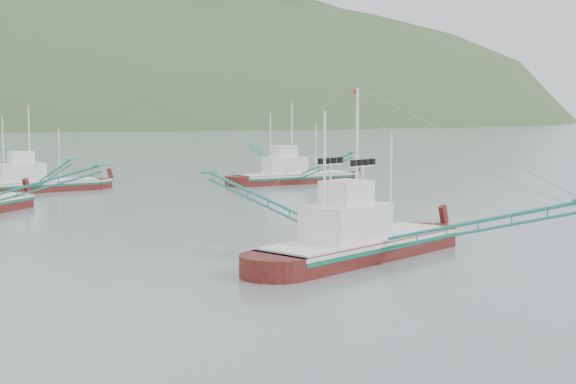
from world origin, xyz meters
TOP-DOWN VIEW (x-y plane):
  - ground at (0.00, 0.00)m, footprint 1200.00×1200.00m
  - main_boat at (0.73, 0.39)m, footprint 13.91×24.09m
  - bg_boat_far at (-1.82, 46.82)m, footprint 12.70×22.78m
  - bg_boat_right at (24.66, 39.27)m, footprint 13.49×23.68m
  - headland_right at (240.00, 430.00)m, footprint 684.00×432.00m

SIDE VIEW (x-z plane):
  - ground at x=0.00m, z-range 0.00..0.00m
  - headland_right at x=240.00m, z-range -153.00..153.00m
  - bg_boat_far at x=-1.82m, z-range -3.34..5.87m
  - bg_boat_right at x=24.66m, z-range -3.31..6.32m
  - main_boat at x=0.73m, z-range -3.17..6.70m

